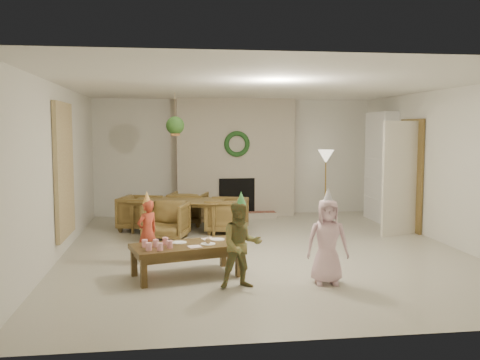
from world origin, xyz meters
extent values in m
plane|color=#B7B29E|center=(0.00, 0.00, 0.00)|extent=(7.00, 7.00, 0.00)
plane|color=white|center=(0.00, 0.00, 2.50)|extent=(7.00, 7.00, 0.00)
plane|color=silver|center=(0.00, 3.50, 1.25)|extent=(7.00, 0.00, 7.00)
plane|color=silver|center=(0.00, -3.50, 1.25)|extent=(7.00, 0.00, 7.00)
plane|color=silver|center=(-3.00, 0.00, 1.25)|extent=(0.00, 7.00, 7.00)
plane|color=silver|center=(3.00, 0.00, 1.25)|extent=(0.00, 7.00, 7.00)
cube|color=#5D1A18|center=(0.00, 3.30, 1.25)|extent=(2.50, 0.40, 2.50)
cube|color=maroon|center=(0.00, 2.95, 0.06)|extent=(1.60, 0.30, 0.12)
cube|color=black|center=(0.00, 3.12, 0.45)|extent=(0.75, 0.12, 0.75)
torus|color=#18411A|center=(0.00, 3.07, 1.55)|extent=(0.54, 0.10, 0.54)
cylinder|color=gold|center=(1.90, 3.00, 0.01)|extent=(0.27, 0.27, 0.03)
cylinder|color=gold|center=(1.90, 3.00, 0.66)|extent=(0.03, 0.03, 1.28)
cone|color=beige|center=(1.90, 3.00, 1.28)|extent=(0.34, 0.34, 0.28)
cube|color=white|center=(2.84, 2.30, 1.10)|extent=(0.30, 1.00, 2.20)
cube|color=white|center=(2.82, 2.30, 0.45)|extent=(0.30, 0.92, 0.03)
cube|color=white|center=(2.82, 2.30, 0.85)|extent=(0.30, 0.92, 0.03)
cube|color=white|center=(2.82, 2.30, 1.25)|extent=(0.30, 0.92, 0.03)
cube|color=white|center=(2.82, 2.30, 1.65)|extent=(0.30, 0.92, 0.03)
cube|color=#A6201E|center=(2.80, 2.15, 0.59)|extent=(0.20, 0.40, 0.24)
cube|color=#235983|center=(2.80, 2.35, 0.99)|extent=(0.20, 0.44, 0.24)
cube|color=#B67227|center=(2.80, 2.20, 1.38)|extent=(0.20, 0.36, 0.22)
cube|color=brown|center=(2.96, 1.20, 1.02)|extent=(0.05, 0.86, 2.04)
cube|color=beige|center=(2.58, 0.82, 1.00)|extent=(0.77, 0.32, 2.00)
cube|color=#C7BC8D|center=(-2.96, 0.20, 1.25)|extent=(0.06, 1.20, 2.00)
imported|color=brown|center=(-1.27, 1.68, 0.29)|extent=(1.84, 1.36, 0.58)
imported|color=brown|center=(-1.48, 0.99, 0.32)|extent=(0.86, 0.87, 0.64)
imported|color=brown|center=(-1.05, 2.36, 0.32)|extent=(0.86, 0.87, 0.64)
imported|color=brown|center=(-1.95, 1.89, 0.32)|extent=(0.87, 0.86, 0.64)
imported|color=brown|center=(-0.40, 1.41, 0.32)|extent=(0.87, 0.86, 0.64)
cylinder|color=tan|center=(-1.30, 1.50, 2.15)|extent=(0.01, 0.01, 0.70)
cylinder|color=brown|center=(-1.30, 1.50, 1.80)|extent=(0.16, 0.16, 0.12)
sphere|color=#254F1A|center=(-1.30, 1.50, 1.92)|extent=(0.32, 0.32, 0.32)
cube|color=#523C1B|center=(-1.22, -1.31, 0.38)|extent=(1.47, 1.00, 0.06)
cube|color=#523C1B|center=(-1.22, -1.31, 0.31)|extent=(1.34, 0.87, 0.08)
cube|color=#523C1B|center=(-1.73, -1.73, 0.17)|extent=(0.09, 0.09, 0.35)
cube|color=#523C1B|center=(-0.56, -1.41, 0.17)|extent=(0.09, 0.09, 0.35)
cube|color=#523C1B|center=(-1.87, -1.21, 0.17)|extent=(0.09, 0.09, 0.35)
cube|color=#523C1B|center=(-0.71, -0.88, 0.17)|extent=(0.09, 0.09, 0.35)
cylinder|color=white|center=(-1.67, -1.59, 0.46)|extent=(0.09, 0.09, 0.09)
cylinder|color=white|center=(-1.73, -1.40, 0.46)|extent=(0.09, 0.09, 0.09)
cylinder|color=white|center=(-1.54, -1.61, 0.46)|extent=(0.09, 0.09, 0.09)
cylinder|color=white|center=(-1.59, -1.41, 0.46)|extent=(0.09, 0.09, 0.09)
cylinder|color=white|center=(-1.42, -1.49, 0.46)|extent=(0.09, 0.09, 0.09)
cylinder|color=white|center=(-1.48, -1.30, 0.46)|extent=(0.09, 0.09, 0.09)
cylinder|color=white|center=(-1.30, -1.20, 0.41)|extent=(0.23, 0.23, 0.01)
cylinder|color=white|center=(-0.94, -1.34, 0.41)|extent=(0.23, 0.23, 0.01)
cylinder|color=white|center=(-0.80, -1.09, 0.41)|extent=(0.23, 0.23, 0.01)
sphere|color=tan|center=(-0.94, -1.34, 0.46)|extent=(0.09, 0.09, 0.07)
cube|color=#FFBDBB|center=(-1.12, -1.47, 0.41)|extent=(0.19, 0.19, 0.01)
cube|color=#FFBDBB|center=(-0.92, -1.03, 0.41)|extent=(0.19, 0.19, 0.01)
imported|color=#C04129|center=(-1.72, -0.60, 0.44)|extent=(0.38, 0.37, 0.89)
cone|color=#FBF853|center=(-1.72, -0.60, 0.92)|extent=(0.15, 0.15, 0.17)
imported|color=#985C29|center=(-0.60, -1.88, 0.51)|extent=(0.53, 0.43, 1.02)
cone|color=#53C260|center=(-0.60, -1.88, 1.06)|extent=(0.15, 0.15, 0.17)
imported|color=beige|center=(0.45, -1.85, 0.51)|extent=(0.54, 0.39, 1.03)
cone|color=silver|center=(0.45, -1.85, 1.07)|extent=(0.17, 0.17, 0.19)
camera|label=1|loc=(-1.43, -7.86, 1.85)|focal=39.43mm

